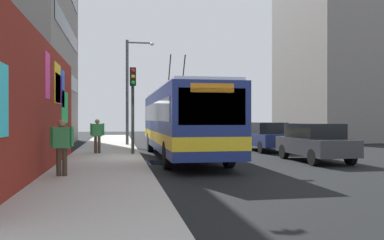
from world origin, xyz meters
TOP-DOWN VIEW (x-y plane):
  - ground_plane at (0.00, 0.00)m, footprint 80.00×80.00m
  - sidewalk_slab at (0.00, 1.60)m, footprint 48.00×3.20m
  - graffiti_wall at (-4.22, 3.35)m, footprint 13.52×0.32m
  - building_far_right at (13.92, -17.00)m, footprint 10.28×7.07m
  - city_bus at (0.64, -1.80)m, footprint 11.95×2.51m
  - parked_car_dark_gray at (-1.77, -7.00)m, footprint 4.14×1.75m
  - parked_car_navy at (3.92, -7.00)m, footprint 4.72×1.79m
  - pedestrian_midblock at (2.22, 1.99)m, footprint 0.22×0.66m
  - pedestrian_near_wall at (-5.31, 2.60)m, footprint 0.22×0.65m
  - traffic_light at (1.53, 0.35)m, footprint 0.49×0.28m
  - street_lamp at (8.60, 0.25)m, footprint 0.44×1.82m
  - curbside_puddle at (-0.96, -0.60)m, footprint 1.86×1.86m

SIDE VIEW (x-z plane):
  - ground_plane at x=0.00m, z-range 0.00..0.00m
  - curbside_puddle at x=-0.96m, z-range 0.00..0.00m
  - sidewalk_slab at x=0.00m, z-range 0.00..0.15m
  - parked_car_dark_gray at x=-1.77m, z-range 0.04..1.62m
  - parked_car_navy at x=3.92m, z-range 0.04..1.62m
  - pedestrian_near_wall at x=-5.31m, z-range 0.28..1.89m
  - pedestrian_midblock at x=2.22m, z-range 0.28..1.90m
  - city_bus at x=0.64m, z-range -0.71..4.16m
  - graffiti_wall at x=-4.22m, z-range 0.01..4.22m
  - traffic_light at x=1.53m, z-range 0.85..4.87m
  - street_lamp at x=8.60m, z-range 0.65..7.30m
  - building_far_right at x=13.92m, z-range 0.00..17.39m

